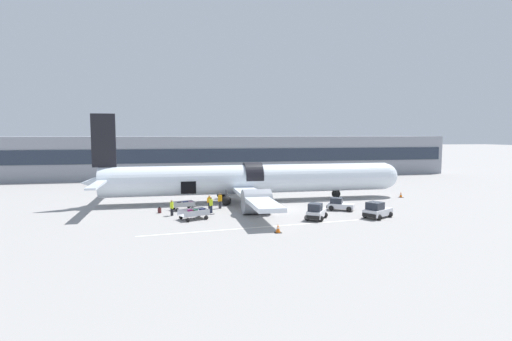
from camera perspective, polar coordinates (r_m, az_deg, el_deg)
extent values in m
plane|color=gray|center=(43.80, 3.23, -5.49)|extent=(500.00, 500.00, 0.00)
cube|color=silver|center=(35.59, 2.21, -7.97)|extent=(22.94, 2.56, 0.01)
cube|color=gray|center=(80.03, -3.87, 2.12)|extent=(87.23, 12.82, 7.73)
cube|color=#232D3D|center=(73.62, -3.15, 2.16)|extent=(85.49, 0.16, 2.47)
cylinder|color=silver|center=(48.53, -0.53, -1.23)|extent=(35.28, 3.48, 3.48)
sphere|color=silver|center=(54.83, 17.85, -0.74)|extent=(3.31, 3.31, 3.31)
cone|color=silver|center=(48.23, -21.54, -1.63)|extent=(4.00, 3.20, 3.20)
cylinder|color=black|center=(48.46, -0.52, -0.87)|extent=(2.12, 3.49, 3.49)
cube|color=black|center=(47.83, -20.95, 4.02)|extent=(2.61, 0.28, 5.99)
cube|color=silver|center=(43.98, -21.65, -1.80)|extent=(1.02, 8.39, 0.20)
cube|color=silver|center=(52.22, -20.13, -0.71)|extent=(1.02, 8.39, 0.20)
cube|color=silver|center=(40.60, -0.21, -3.85)|extent=(2.44, 14.98, 0.40)
cube|color=silver|center=(56.24, -3.57, -1.34)|extent=(2.44, 14.98, 0.40)
cylinder|color=gray|center=(40.69, 0.07, -4.45)|extent=(2.86, 2.52, 2.52)
cylinder|color=gray|center=(56.34, -3.37, -1.78)|extent=(2.86, 2.52, 2.52)
cube|color=black|center=(45.97, -9.62, -2.43)|extent=(1.70, 0.12, 1.40)
cylinder|color=#56565B|center=(52.00, 11.38, -2.57)|extent=(0.22, 0.22, 1.26)
sphere|color=black|center=(52.09, 11.37, -3.26)|extent=(1.11, 1.11, 1.11)
cylinder|color=#56565B|center=(45.75, -4.25, -3.53)|extent=(0.22, 0.22, 1.26)
sphere|color=black|center=(45.85, -4.25, -4.31)|extent=(1.11, 1.11, 1.11)
cylinder|color=#56565B|center=(50.54, -5.01, -2.71)|extent=(0.22, 0.22, 1.26)
sphere|color=black|center=(50.63, -5.00, -3.42)|extent=(1.11, 1.11, 1.11)
cube|color=silver|center=(44.94, -0.31, -4.47)|extent=(2.49, 2.60, 0.67)
cube|color=#232833|center=(44.58, 0.09, -3.63)|extent=(1.53, 1.52, 0.74)
cube|color=black|center=(44.25, 0.90, -4.80)|extent=(1.00, 0.87, 0.33)
sphere|color=black|center=(44.03, -0.04, -5.06)|extent=(0.56, 0.56, 0.56)
sphere|color=black|center=(45.02, 0.96, -4.83)|extent=(0.56, 0.56, 0.56)
sphere|color=black|center=(44.98, -1.59, -4.84)|extent=(0.56, 0.56, 0.56)
sphere|color=black|center=(45.95, -0.58, -4.62)|extent=(0.56, 0.56, 0.56)
cube|color=silver|center=(38.83, 8.61, -6.07)|extent=(2.68, 3.08, 0.65)
cube|color=#232833|center=(38.24, 8.46, -5.20)|extent=(1.66, 1.69, 0.72)
cube|color=black|center=(37.48, 8.10, -6.68)|extent=(1.09, 0.78, 0.32)
sphere|color=black|center=(38.14, 7.32, -6.69)|extent=(0.56, 0.56, 0.56)
sphere|color=black|center=(37.84, 9.24, -6.81)|extent=(0.56, 0.56, 0.56)
sphere|color=black|center=(39.94, 8.00, -6.16)|extent=(0.56, 0.56, 0.56)
sphere|color=black|center=(39.66, 9.84, -6.27)|extent=(0.56, 0.56, 0.56)
cube|color=silver|center=(43.75, 12.02, -4.96)|extent=(2.95, 2.47, 0.50)
cube|color=#232833|center=(43.72, 11.42, -4.22)|extent=(1.58, 1.52, 0.60)
cube|color=black|center=(43.98, 10.19, -5.01)|extent=(0.68, 0.98, 0.25)
sphere|color=black|center=(44.47, 10.94, -5.05)|extent=(0.56, 0.56, 0.56)
sphere|color=black|center=(43.36, 10.70, -5.30)|extent=(0.56, 0.56, 0.56)
sphere|color=black|center=(44.23, 13.31, -5.15)|extent=(0.56, 0.56, 0.56)
sphere|color=black|center=(43.11, 13.14, -5.41)|extent=(0.56, 0.56, 0.56)
cube|color=silver|center=(40.89, 17.00, -5.68)|extent=(3.41, 2.91, 0.64)
cube|color=#232833|center=(40.32, 16.64, -4.84)|extent=(1.86, 1.85, 0.72)
cube|color=black|center=(39.59, 15.85, -6.19)|extent=(0.83, 1.27, 0.32)
sphere|color=black|center=(40.44, 15.33, -6.16)|extent=(0.56, 0.56, 0.56)
sphere|color=black|center=(39.70, 17.17, -6.41)|extent=(0.56, 0.56, 0.56)
sphere|color=black|center=(42.19, 16.81, -5.73)|extent=(0.56, 0.56, 0.56)
sphere|color=black|center=(41.48, 18.60, -5.96)|extent=(0.56, 0.56, 0.56)
cube|color=#999BA0|center=(43.72, -10.37, -4.97)|extent=(2.67, 1.89, 0.05)
cube|color=#999BA0|center=(44.03, -8.91, -4.57)|extent=(0.40, 1.28, 0.42)
cube|color=#999BA0|center=(43.09, -10.14, -4.80)|extent=(2.30, 0.67, 0.42)
cube|color=#999BA0|center=(44.28, -10.61, -4.54)|extent=(2.30, 0.67, 0.42)
cube|color=#333338|center=(44.25, -8.31, -5.07)|extent=(0.89, 0.31, 0.06)
sphere|color=black|center=(43.40, -9.05, -5.38)|extent=(0.40, 0.40, 0.40)
sphere|color=black|center=(44.63, -9.57, -5.09)|extent=(0.40, 0.40, 0.40)
sphere|color=black|center=(42.92, -11.20, -5.53)|extent=(0.40, 0.40, 0.40)
sphere|color=black|center=(44.16, -11.67, -5.24)|extent=(0.40, 0.40, 0.40)
cube|color=#721951|center=(43.95, -9.24, -4.65)|extent=(0.42, 0.20, 0.33)
cube|color=#1E2347|center=(43.64, -10.04, -4.64)|extent=(0.60, 0.46, 0.46)
cube|color=#2D2D33|center=(43.56, -10.93, -4.69)|extent=(0.44, 0.33, 0.44)
cube|color=#B7BABF|center=(38.78, -8.91, -6.24)|extent=(3.09, 2.49, 0.05)
cube|color=#B7BABF|center=(39.30, -7.18, -5.68)|extent=(0.66, 1.48, 0.47)
cube|color=#B7BABF|center=(38.06, -8.42, -6.05)|extent=(2.46, 1.07, 0.47)
cube|color=#B7BABF|center=(39.40, -9.40, -5.68)|extent=(2.46, 1.07, 0.47)
cube|color=#333338|center=(39.61, -6.56, -6.26)|extent=(0.86, 0.42, 0.06)
sphere|color=black|center=(38.55, -7.13, -6.68)|extent=(0.40, 0.40, 0.40)
sphere|color=black|center=(39.93, -8.18, -6.28)|extent=(0.40, 0.40, 0.40)
sphere|color=black|center=(37.74, -9.68, -6.98)|extent=(0.40, 0.40, 0.40)
sphere|color=black|center=(39.15, -10.66, -6.55)|extent=(0.40, 0.40, 0.40)
cube|color=#4C1E1E|center=(38.83, -9.22, -5.87)|extent=(0.42, 0.39, 0.43)
cube|color=#14472D|center=(39.08, -8.68, -5.81)|extent=(0.53, 0.49, 0.40)
cube|color=#721951|center=(38.51, -9.45, -5.89)|extent=(0.43, 0.32, 0.53)
cube|color=#1E2347|center=(38.76, -7.70, -5.79)|extent=(0.60, 0.49, 0.54)
cylinder|color=#2D2D33|center=(44.05, -5.16, -4.90)|extent=(0.42, 0.42, 0.82)
cylinder|color=orange|center=(43.93, -5.17, -3.96)|extent=(0.54, 0.54, 0.64)
sphere|color=brown|center=(43.86, -5.17, -3.40)|extent=(0.23, 0.23, 0.23)
cylinder|color=orange|center=(44.10, -4.95, -4.02)|extent=(0.17, 0.17, 0.59)
cylinder|color=orange|center=(43.79, -5.39, -4.08)|extent=(0.17, 0.17, 0.59)
cylinder|color=black|center=(43.71, -6.67, -5.03)|extent=(0.33, 0.33, 0.75)
cylinder|color=orange|center=(43.60, -6.68, -4.16)|extent=(0.42, 0.42, 0.59)
sphere|color=tan|center=(43.54, -6.68, -3.64)|extent=(0.21, 0.21, 0.21)
cylinder|color=orange|center=(43.55, -6.94, -4.26)|extent=(0.13, 0.13, 0.55)
cylinder|color=orange|center=(43.68, -6.41, -4.23)|extent=(0.13, 0.13, 0.55)
cylinder|color=#1E2338|center=(41.68, -6.44, -5.50)|extent=(0.38, 0.38, 0.80)
cylinder|color=#CCE523|center=(41.56, -6.45, -4.53)|extent=(0.49, 0.49, 0.63)
sphere|color=brown|center=(41.49, -6.45, -3.95)|extent=(0.22, 0.22, 0.22)
cylinder|color=#CCE523|center=(41.78, -6.35, -4.58)|extent=(0.16, 0.16, 0.58)
cylinder|color=#CCE523|center=(41.36, -6.54, -4.68)|extent=(0.16, 0.16, 0.58)
cylinder|color=black|center=(40.91, -11.92, -5.81)|extent=(0.36, 0.36, 0.77)
cylinder|color=#CCE523|center=(40.79, -11.94, -4.86)|extent=(0.46, 0.46, 0.60)
sphere|color=#9E7556|center=(40.72, -11.95, -4.29)|extent=(0.21, 0.21, 0.21)
cylinder|color=#CCE523|center=(40.60, -11.83, -5.00)|extent=(0.15, 0.15, 0.55)
cylinder|color=#CCE523|center=(40.99, -12.04, -4.91)|extent=(0.15, 0.15, 0.55)
cube|color=#4C1E1E|center=(42.58, -13.62, -5.58)|extent=(0.37, 0.32, 0.52)
cube|color=black|center=(42.53, -13.63, -5.15)|extent=(0.19, 0.13, 0.12)
cube|color=black|center=(54.86, 19.98, -3.62)|extent=(0.52, 0.52, 0.03)
cone|color=orange|center=(54.81, 19.99, -3.24)|extent=(0.39, 0.39, 0.75)
cylinder|color=white|center=(54.80, 19.99, -3.21)|extent=(0.22, 0.22, 0.09)
cube|color=black|center=(33.38, 3.16, -8.84)|extent=(0.56, 0.56, 0.03)
cone|color=orange|center=(33.30, 3.16, -8.25)|extent=(0.41, 0.41, 0.74)
cylinder|color=white|center=(33.29, 3.16, -8.19)|extent=(0.24, 0.24, 0.09)
cube|color=black|center=(42.27, 1.77, -5.85)|extent=(0.63, 0.63, 0.03)
cone|color=orange|center=(42.22, 1.77, -5.49)|extent=(0.47, 0.47, 0.58)
cylinder|color=white|center=(42.21, 1.77, -5.45)|extent=(0.27, 0.27, 0.07)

